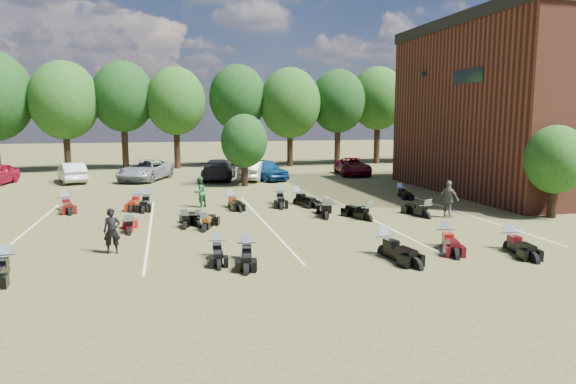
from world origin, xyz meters
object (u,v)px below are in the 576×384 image
object	(u,v)px
motorcycle_7	(129,234)
person_black	(112,231)
person_grey	(449,199)
motorcycle_14	(66,209)
car_4	(265,169)
motorcycle_0	(6,274)
motorcycle_3	(247,260)
person_green	(200,192)

from	to	relation	value
motorcycle_7	person_black	bearing A→B (deg)	80.94
person_black	person_grey	world-z (taller)	person_grey
motorcycle_14	motorcycle_7	bearing A→B (deg)	-77.52
car_4	motorcycle_0	distance (m)	24.54
car_4	motorcycle_7	xyz separation A→B (m)	(-8.78, -16.64, -0.79)
motorcycle_0	motorcycle_14	xyz separation A→B (m)	(-0.28, 11.38, 0.00)
person_black	motorcycle_3	xyz separation A→B (m)	(4.45, -1.90, -0.80)
car_4	person_green	distance (m)	12.24
person_black	motorcycle_0	world-z (taller)	person_black
car_4	motorcycle_3	bearing A→B (deg)	-123.74
motorcycle_0	motorcycle_7	size ratio (longest dim) A/B	1.05
person_grey	motorcycle_3	xyz separation A→B (m)	(-10.42, -5.06, -0.88)
car_4	person_green	xyz separation A→B (m)	(-5.56, -10.90, 0.01)
motorcycle_0	person_grey	bearing A→B (deg)	11.06
motorcycle_0	car_4	bearing A→B (deg)	56.12
motorcycle_14	motorcycle_0	bearing A→B (deg)	-104.34
motorcycle_7	motorcycle_3	bearing A→B (deg)	128.08
person_black	person_green	xyz separation A→B (m)	(3.57, 8.68, 0.01)
person_grey	motorcycle_0	distance (m)	18.49
motorcycle_0	motorcycle_14	distance (m)	11.38
person_black	person_green	distance (m)	9.39
person_black	motorcycle_0	size ratio (longest dim) A/B	0.73
person_grey	motorcycle_14	bearing A→B (deg)	41.91
car_4	person_grey	bearing A→B (deg)	-92.21
person_black	person_grey	distance (m)	15.19
motorcycle_3	person_grey	bearing A→B (deg)	36.41
car_4	motorcycle_3	distance (m)	22.01
motorcycle_0	motorcycle_3	world-z (taller)	motorcycle_0
person_black	motorcycle_7	bearing A→B (deg)	79.02
car_4	person_grey	size ratio (longest dim) A/B	2.64
person_green	car_4	bearing A→B (deg)	-161.29
person_grey	motorcycle_3	bearing A→B (deg)	87.46
person_black	motorcycle_0	distance (m)	3.52
motorcycle_7	motorcycle_14	world-z (taller)	motorcycle_14
person_grey	motorcycle_0	size ratio (longest dim) A/B	0.80
motorcycle_3	motorcycle_0	bearing A→B (deg)	-170.59
motorcycle_0	motorcycle_7	distance (m)	5.75
person_black	motorcycle_14	world-z (taller)	person_black
person_black	motorcycle_0	xyz separation A→B (m)	(-2.94, -1.76, -0.80)
motorcycle_7	person_green	bearing A→B (deg)	-121.32
motorcycle_3	person_green	bearing A→B (deg)	105.24
person_green	motorcycle_14	world-z (taller)	person_green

